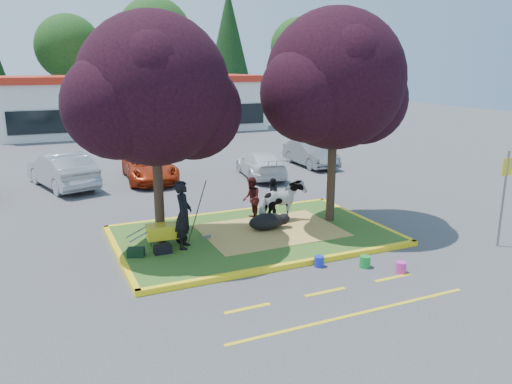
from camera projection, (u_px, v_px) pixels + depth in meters
name	position (u px, v px, depth m)	size (l,w,h in m)	color
ground	(253.00, 238.00, 15.48)	(90.00, 90.00, 0.00)	#424244
median_island	(253.00, 235.00, 15.46)	(8.00, 5.00, 0.15)	#335A1C
curb_near	(293.00, 265.00, 13.18)	(8.30, 0.16, 0.15)	yellow
curb_far	(224.00, 213.00, 17.74)	(8.30, 0.16, 0.15)	yellow
curb_left	(119.00, 255.00, 13.84)	(0.16, 5.30, 0.15)	yellow
curb_right	(362.00, 219.00, 17.08)	(0.16, 5.30, 0.15)	yellow
straw_bedding	(271.00, 230.00, 15.68)	(4.20, 3.00, 0.01)	tan
tree_purple_left	(155.00, 97.00, 13.64)	(5.06, 4.20, 6.51)	black
tree_purple_right	(336.00, 86.00, 15.67)	(5.30, 4.40, 6.82)	black
fire_lane_stripe_a	(248.00, 308.00, 10.97)	(1.10, 0.12, 0.01)	yellow
fire_lane_stripe_b	(325.00, 292.00, 11.77)	(1.10, 0.12, 0.01)	yellow
fire_lane_stripe_c	(393.00, 278.00, 12.56)	(1.10, 0.12, 0.01)	yellow
fire_lane_long	(355.00, 314.00, 10.71)	(6.00, 0.10, 0.01)	yellow
retail_building	(136.00, 103.00, 40.45)	(20.40, 8.40, 4.40)	silver
treeline	(105.00, 38.00, 47.30)	(46.58, 7.80, 14.63)	black
cow	(282.00, 202.00, 16.32)	(0.75, 1.64, 1.39)	white
calf	(267.00, 222.00, 15.72)	(1.20, 0.68, 0.52)	black
handler	(183.00, 215.00, 14.00)	(0.71, 0.47, 1.95)	black
visitor_a	(251.00, 199.00, 16.56)	(0.71, 0.56, 1.47)	#431513
visitor_b	(273.00, 198.00, 16.77)	(0.82, 0.34, 1.41)	black
wheelbarrow	(164.00, 231.00, 14.22)	(1.71, 0.64, 0.64)	black
gear_bag_dark	(163.00, 249.00, 13.75)	(0.48, 0.26, 0.24)	black
gear_bag_green	(136.00, 252.00, 13.53)	(0.45, 0.28, 0.24)	black
sign_post	(505.00, 187.00, 14.33)	(0.40, 0.06, 2.85)	slate
bucket_green	(365.00, 262.00, 13.19)	(0.29, 0.29, 0.31)	#169231
bucket_pink	(401.00, 267.00, 12.84)	(0.27, 0.27, 0.29)	#DC31A5
bucket_blue	(319.00, 261.00, 13.24)	(0.26, 0.26, 0.28)	#182AC7
car_silver	(62.00, 170.00, 21.66)	(1.64, 4.70, 1.55)	#9A9BA1
car_red	(149.00, 167.00, 23.02)	(2.13, 4.63, 1.29)	#A3290D
car_white	(261.00, 165.00, 23.72)	(1.71, 4.20, 1.22)	white
car_grey	(310.00, 154.00, 26.38)	(1.39, 3.99, 1.31)	slate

